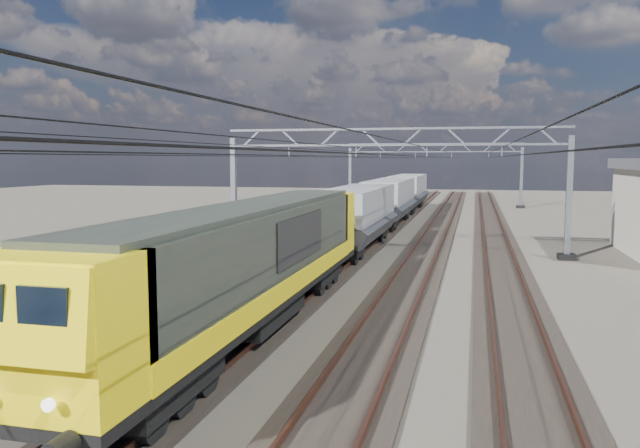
% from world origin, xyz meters
% --- Properties ---
extents(ground, '(160.00, 160.00, 0.00)m').
position_xyz_m(ground, '(0.00, 0.00, 0.00)').
color(ground, '#2C2821').
rests_on(ground, ground).
extents(track_outer_west, '(2.60, 140.00, 0.30)m').
position_xyz_m(track_outer_west, '(-6.00, 0.00, 0.07)').
color(track_outer_west, black).
rests_on(track_outer_west, ground).
extents(track_loco, '(2.60, 140.00, 0.30)m').
position_xyz_m(track_loco, '(-2.00, 0.00, 0.07)').
color(track_loco, black).
rests_on(track_loco, ground).
extents(track_inner_east, '(2.60, 140.00, 0.30)m').
position_xyz_m(track_inner_east, '(2.00, 0.00, 0.07)').
color(track_inner_east, black).
rests_on(track_inner_east, ground).
extents(track_outer_east, '(2.60, 140.00, 0.30)m').
position_xyz_m(track_outer_east, '(6.00, 0.00, 0.07)').
color(track_outer_east, black).
rests_on(track_outer_east, ground).
extents(catenary_gantry_mid, '(19.90, 0.90, 7.11)m').
position_xyz_m(catenary_gantry_mid, '(0.00, 4.00, 3.91)').
color(catenary_gantry_mid, gray).
rests_on(catenary_gantry_mid, ground).
extents(catenary_gantry_far, '(19.90, 0.90, 7.11)m').
position_xyz_m(catenary_gantry_far, '(0.00, 40.00, 3.91)').
color(catenary_gantry_far, gray).
rests_on(catenary_gantry_far, ground).
extents(overhead_wires, '(12.03, 140.00, 0.53)m').
position_xyz_m(overhead_wires, '(0.00, 8.00, 5.75)').
color(overhead_wires, black).
rests_on(overhead_wires, ground).
extents(locomotive, '(2.76, 21.10, 3.62)m').
position_xyz_m(locomotive, '(-2.00, -13.38, 2.33)').
color(locomotive, black).
rests_on(locomotive, ground).
extents(hopper_wagon_lead, '(3.38, 13.00, 3.25)m').
position_xyz_m(hopper_wagon_lead, '(-2.00, 4.32, 2.23)').
color(hopper_wagon_lead, black).
rests_on(hopper_wagon_lead, ground).
extents(hopper_wagon_mid, '(3.38, 13.00, 3.25)m').
position_xyz_m(hopper_wagon_mid, '(-2.00, 18.52, 2.23)').
color(hopper_wagon_mid, black).
rests_on(hopper_wagon_mid, ground).
extents(hopper_wagon_third, '(3.38, 13.00, 3.25)m').
position_xyz_m(hopper_wagon_third, '(-2.00, 32.72, 2.23)').
color(hopper_wagon_third, black).
rests_on(hopper_wagon_third, ground).
extents(trackside_cabinet, '(0.42, 0.37, 1.06)m').
position_xyz_m(trackside_cabinet, '(-7.96, -11.39, 0.79)').
color(trackside_cabinet, gray).
rests_on(trackside_cabinet, ground).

